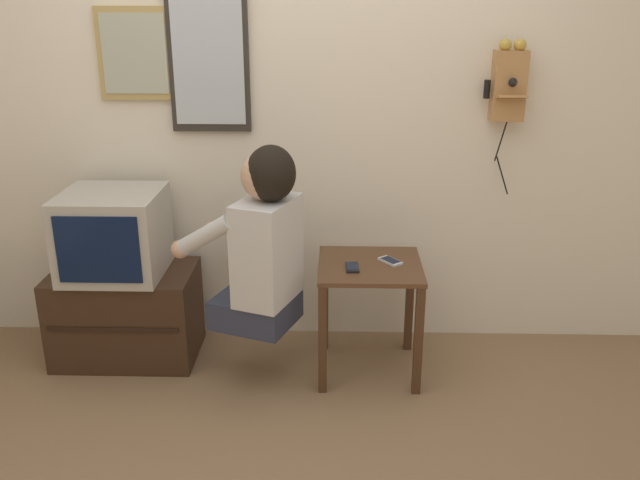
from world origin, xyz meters
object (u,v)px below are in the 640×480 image
object	(u,v)px
television	(114,234)
framed_picture	(135,54)
cell_phone_spare	(390,261)
wall_phone_antique	(509,84)
cell_phone_held	(352,267)
person	(262,240)
wall_mirror	(208,54)

from	to	relation	value
television	framed_picture	xyz separation A→B (m)	(0.10, 0.29, 0.84)
cell_phone_spare	wall_phone_antique	bearing A→B (deg)	-8.12
framed_picture	wall_phone_antique	bearing A→B (deg)	-1.39
cell_phone_held	cell_phone_spare	bearing A→B (deg)	21.76
cell_phone_held	television	bearing A→B (deg)	170.13
cell_phone_spare	person	bearing A→B (deg)	156.21
wall_mirror	cell_phone_held	xyz separation A→B (m)	(0.72, -0.44, -0.95)
television	cell_phone_spare	size ratio (longest dim) A/B	3.56
framed_picture	wall_mirror	distance (m)	0.37
cell_phone_held	wall_mirror	bearing A→B (deg)	145.72
person	framed_picture	world-z (taller)	framed_picture
television	framed_picture	world-z (taller)	framed_picture
framed_picture	cell_phone_spare	bearing A→B (deg)	-15.94
person	cell_phone_held	size ratio (longest dim) A/B	6.96
person	cell_phone_held	world-z (taller)	person
person	wall_phone_antique	size ratio (longest dim) A/B	1.15
framed_picture	cell_phone_spare	distance (m)	1.63
wall_phone_antique	framed_picture	distance (m)	1.85
framed_picture	television	bearing A→B (deg)	-109.16
framed_picture	wall_mirror	size ratio (longest dim) A/B	0.59
wall_phone_antique	wall_mirror	distance (m)	1.48
wall_phone_antique	wall_mirror	size ratio (longest dim) A/B	1.00
wall_phone_antique	cell_phone_held	distance (m)	1.18
wall_phone_antique	framed_picture	world-z (taller)	framed_picture
cell_phone_spare	cell_phone_held	bearing A→B (deg)	166.97
television	wall_mirror	world-z (taller)	wall_mirror
television	framed_picture	bearing A→B (deg)	70.84
wall_mirror	cell_phone_held	world-z (taller)	wall_mirror
wall_mirror	wall_phone_antique	bearing A→B (deg)	-1.61
television	wall_phone_antique	world-z (taller)	wall_phone_antique
wall_phone_antique	cell_phone_spare	world-z (taller)	wall_phone_antique
person	cell_phone_spare	distance (m)	0.64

